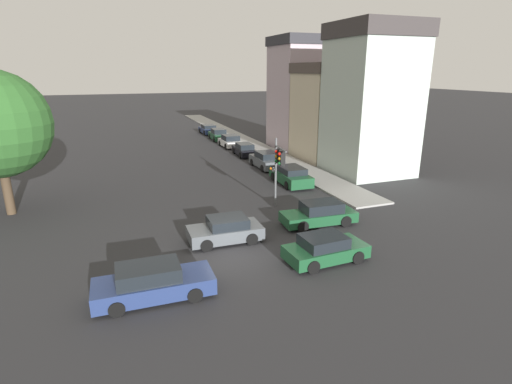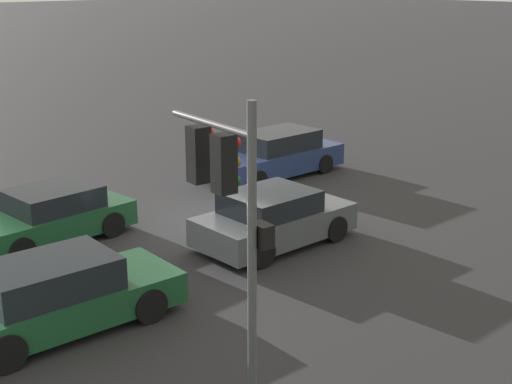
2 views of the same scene
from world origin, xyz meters
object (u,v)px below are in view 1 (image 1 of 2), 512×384
at_px(crossing_car_3, 226,230).
at_px(parked_car_1, 267,160).
at_px(traffic_signal, 278,162).
at_px(parked_car_0, 291,176).
at_px(crossing_car_2, 319,214).
at_px(crossing_car_0, 325,249).
at_px(parked_car_5, 208,129).
at_px(parked_car_2, 244,150).
at_px(parked_car_3, 230,141).
at_px(crossing_car_1, 153,283).
at_px(parked_car_4, 218,135).

xyz_separation_m(crossing_car_3, parked_car_1, (8.34, 14.94, 0.08)).
distance_m(traffic_signal, parked_car_0, 6.73).
xyz_separation_m(crossing_car_2, crossing_car_3, (-5.91, -0.44, -0.01)).
xyz_separation_m(crossing_car_0, parked_car_5, (4.45, 41.21, 0.01)).
relative_size(parked_car_2, parked_car_3, 1.09).
xyz_separation_m(crossing_car_1, crossing_car_3, (4.30, 4.35, -0.04)).
bearing_deg(parked_car_0, parked_car_2, 1.01).
distance_m(parked_car_3, parked_car_4, 5.47).
height_order(parked_car_0, parked_car_3, parked_car_0).
bearing_deg(parked_car_5, crossing_car_1, 162.21).
relative_size(parked_car_0, parked_car_5, 1.11).
bearing_deg(traffic_signal, parked_car_5, -89.45).
relative_size(crossing_car_2, parked_car_2, 1.05).
bearing_deg(crossing_car_2, crossing_car_3, 7.30).
xyz_separation_m(parked_car_0, parked_car_3, (0.17, 17.31, -0.03)).
xyz_separation_m(parked_car_3, parked_car_4, (0.01, 5.47, 0.01)).
height_order(crossing_car_2, parked_car_2, crossing_car_2).
height_order(parked_car_1, parked_car_5, parked_car_1).
height_order(crossing_car_1, parked_car_2, crossing_car_1).
relative_size(crossing_car_1, parked_car_2, 1.11).
distance_m(parked_car_1, parked_car_3, 11.38).
distance_m(crossing_car_2, crossing_car_3, 5.92).
distance_m(crossing_car_0, crossing_car_2, 4.80).
distance_m(traffic_signal, crossing_car_0, 8.12).
distance_m(parked_car_4, parked_car_5, 5.55).
distance_m(crossing_car_3, parked_car_0, 12.09).
xyz_separation_m(crossing_car_0, crossing_car_2, (2.08, 4.33, 0.03)).
relative_size(crossing_car_0, parked_car_2, 0.94).
bearing_deg(crossing_car_3, parked_car_2, -110.28).
relative_size(parked_car_3, parked_car_5, 0.92).
bearing_deg(crossing_car_0, parked_car_1, 73.46).
bearing_deg(parked_car_2, parked_car_3, 1.57).
bearing_deg(traffic_signal, crossing_car_0, 90.53).
xyz_separation_m(crossing_car_0, parked_car_0, (4.24, 12.89, 0.08)).
bearing_deg(parked_car_3, traffic_signal, 169.43).
bearing_deg(parked_car_4, parked_car_2, -178.73).
relative_size(crossing_car_3, parked_car_0, 0.83).
bearing_deg(crossing_car_0, traffic_signal, 80.79).
bearing_deg(crossing_car_1, parked_car_2, 64.58).
bearing_deg(traffic_signal, parked_car_1, -101.59).
height_order(traffic_signal, parked_car_3, traffic_signal).
height_order(traffic_signal, crossing_car_1, traffic_signal).
height_order(crossing_car_0, crossing_car_3, crossing_car_3).
height_order(crossing_car_0, parked_car_4, parked_car_4).
height_order(crossing_car_3, parked_car_4, parked_car_4).
bearing_deg(parked_car_0, crossing_car_0, 163.37).
distance_m(parked_car_3, parked_car_5, 11.01).
height_order(parked_car_3, parked_car_4, parked_car_4).
distance_m(crossing_car_2, parked_car_2, 20.62).
bearing_deg(traffic_signal, parked_car_4, -90.61).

